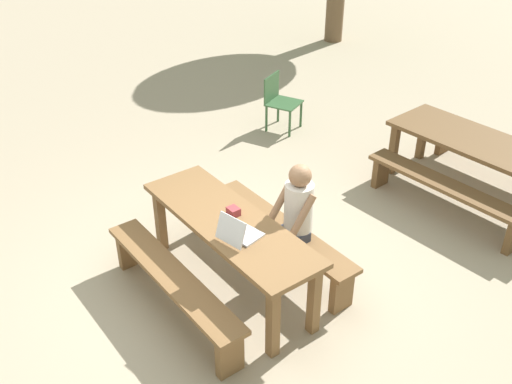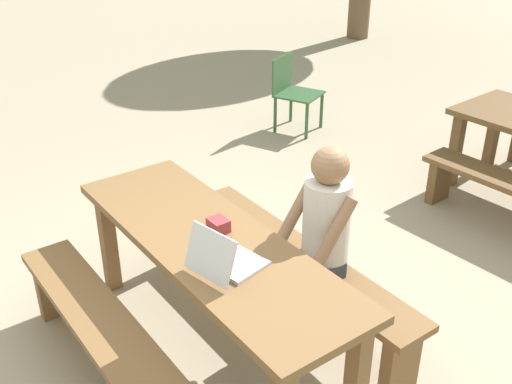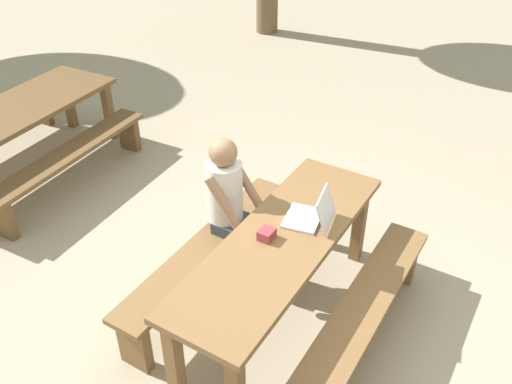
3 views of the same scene
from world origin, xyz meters
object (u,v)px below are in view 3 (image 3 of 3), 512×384
at_px(person_seated, 229,200).
at_px(picnic_table_mid, 15,118).
at_px(picnic_table_front, 281,252).
at_px(laptop, 312,215).
at_px(small_pouch, 267,234).

height_order(person_seated, picnic_table_mid, person_seated).
height_order(picnic_table_front, laptop, laptop).
relative_size(person_seated, picnic_table_mid, 0.56).
relative_size(laptop, small_pouch, 3.34).
relative_size(laptop, picnic_table_mid, 0.17).
bearing_deg(picnic_table_mid, laptop, -95.76).
xyz_separation_m(small_pouch, person_seated, (0.30, 0.51, -0.08)).
bearing_deg(small_pouch, person_seated, 59.63).
distance_m(picnic_table_front, laptop, 0.35).
bearing_deg(person_seated, small_pouch, -120.37).
height_order(picnic_table_front, person_seated, person_seated).
distance_m(laptop, person_seated, 0.69).
bearing_deg(picnic_table_front, picnic_table_mid, 82.82).
bearing_deg(picnic_table_mid, picnic_table_front, -100.59).
bearing_deg(small_pouch, picnic_table_front, -59.05).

